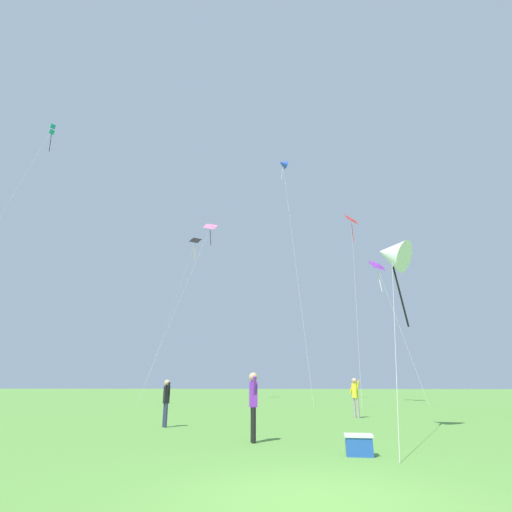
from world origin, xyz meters
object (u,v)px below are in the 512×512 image
kite_teal_box (49,136)px  picnic_cooler (359,445)px  person_near_tree (253,400)px  kite_blue_delta (283,164)px  kite_white_distant (392,254)px  kite_black_large (194,248)px  person_in_blue_jacket (166,398)px  kite_pink_low (209,234)px  person_in_red_shirt (355,394)px  kite_purple_streamer (378,272)px  kite_red_high (352,227)px

kite_teal_box → picnic_cooler: (20.29, -12.96, -19.32)m
person_near_tree → kite_blue_delta: bearing=92.3°
kite_white_distant → kite_black_large: bearing=119.3°
kite_white_distant → person_near_tree: 7.89m
kite_black_large → person_in_blue_jacket: (10.89, -34.93, -18.94)m
kite_pink_low → kite_white_distant: size_ratio=3.01×
kite_black_large → kite_blue_delta: bearing=-31.6°
person_in_red_shirt → person_near_tree: bearing=-111.3°
kite_pink_low → person_near_tree: 38.79m
kite_pink_low → person_in_blue_jacket: 34.97m
kite_black_large → kite_purple_streamer: (22.87, -11.56, -7.87)m
kite_black_large → person_in_blue_jacket: 41.20m
person_in_blue_jacket → picnic_cooler: size_ratio=2.77×
person_near_tree → person_in_blue_jacket: bearing=137.7°
kite_black_large → person_in_blue_jacket: bearing=-72.7°
kite_white_distant → person_in_blue_jacket: 10.14m
kite_white_distant → person_in_red_shirt: kite_white_distant is taller
kite_white_distant → person_near_tree: bearing=-143.8°
person_in_red_shirt → person_near_tree: 9.67m
kite_purple_streamer → person_near_tree: (-8.13, -26.89, -10.99)m
kite_red_high → person_in_red_shirt: kite_red_high is taller
kite_black_large → kite_purple_streamer: 26.81m
kite_black_large → person_in_red_shirt: kite_black_large is taller
kite_black_large → kite_teal_box: bearing=-96.2°
kite_white_distant → kite_purple_streamer: 24.30m
person_near_tree → person_in_blue_jacket: (-3.86, 3.51, -0.08)m
kite_blue_delta → person_in_blue_jacket: (-2.63, -26.62, -26.13)m
kite_black_large → kite_teal_box: 27.36m
kite_white_distant → person_in_blue_jacket: bearing=-179.9°
kite_red_high → kite_blue_delta: size_ratio=0.65×
kite_pink_low → picnic_cooler: 41.39m
kite_black_large → picnic_cooler: (17.35, -40.15, -19.71)m
kite_teal_box → person_in_red_shirt: bearing=-6.0°
kite_red_high → kite_teal_box: (-23.48, -14.17, 3.16)m
kite_purple_streamer → kite_blue_delta: bearing=160.9°
person_near_tree → kite_black_large: bearing=111.0°
kite_teal_box → person_near_tree: (17.68, -11.25, -18.47)m
person_in_red_shirt → picnic_cooler: (-0.91, -10.72, -0.86)m
kite_black_large → person_in_blue_jacket: kite_black_large is taller
kite_purple_streamer → kite_pink_low: bearing=163.9°
kite_blue_delta → person_near_tree: kite_blue_delta is taller
kite_pink_low → person_in_red_shirt: (14.41, -23.37, -18.36)m
kite_blue_delta → kite_white_distant: bearing=-77.2°
kite_black_large → person_near_tree: size_ratio=12.13×
kite_purple_streamer → person_in_blue_jacket: 28.51m
kite_white_distant → person_near_tree: (-4.82, -3.53, -5.16)m
kite_red_high → kite_blue_delta: kite_blue_delta is taller
kite_pink_low → kite_teal_box: size_ratio=1.02×
kite_red_high → person_in_red_shirt: 22.55m
kite_pink_low → kite_purple_streamer: (19.03, -5.49, -7.37)m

